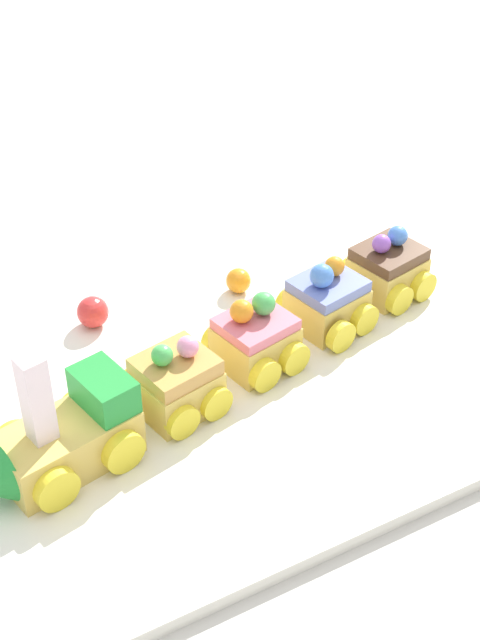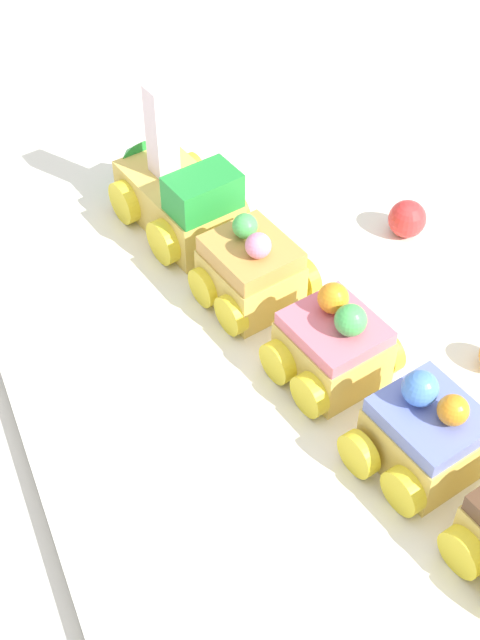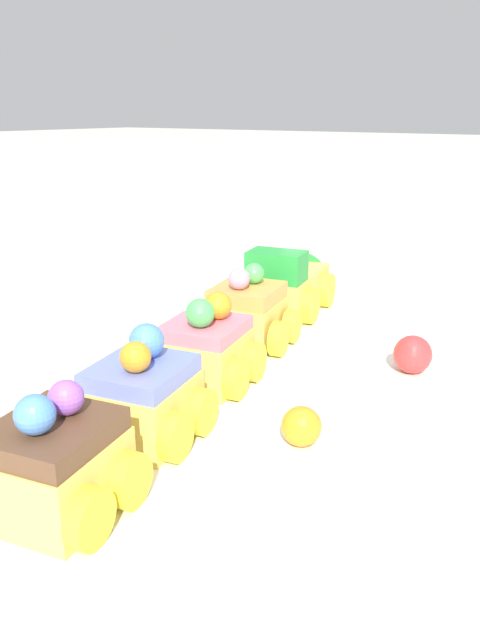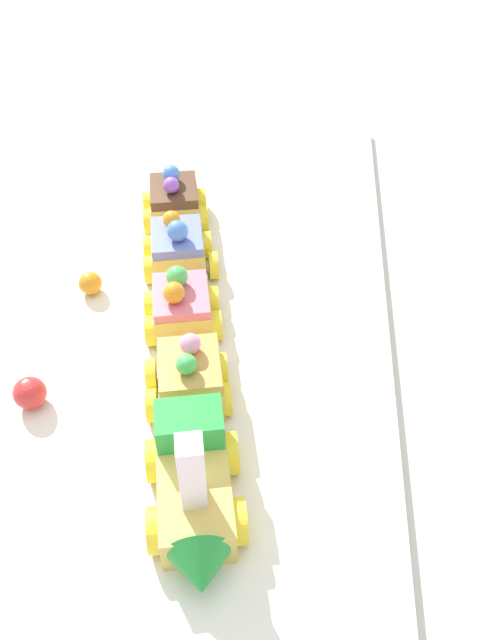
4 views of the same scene
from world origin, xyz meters
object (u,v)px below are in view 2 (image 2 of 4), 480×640
Objects in this scene: cake_train_locomotive at (173,191)px; gumball_red at (407,219)px; cake_car_strawberry at (334,347)px; cake_car_blueberry at (426,435)px; cake_car_caramel at (255,272)px.

cake_train_locomotive reaches higher than gumball_red.
cake_car_blueberry reaches higher than cake_car_strawberry.
cake_car_caramel is at bearing 0.32° from cake_car_strawberry.
cake_car_caramel is at bearing 0.07° from cake_car_blueberry.
gumball_red is (0.02, -0.13, -0.01)m from cake_car_caramel.
gumball_red is (0.10, -0.11, -0.01)m from cake_car_strawberry.
cake_car_blueberry is (-0.26, -0.05, -0.00)m from cake_train_locomotive.
cake_car_blueberry is 0.20m from gumball_red.
gumball_red is at bearing -93.80° from cake_car_caramel.
cake_car_caramel is 1.00× the size of cake_car_strawberry.
cake_train_locomotive is 1.67× the size of cake_car_caramel.
cake_car_blueberry is (-0.08, -0.02, 0.00)m from cake_car_strawberry.
cake_car_caramel reaches higher than gumball_red.
cake_car_strawberry reaches higher than gumball_red.
cake_train_locomotive is 0.26m from cake_car_blueberry.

